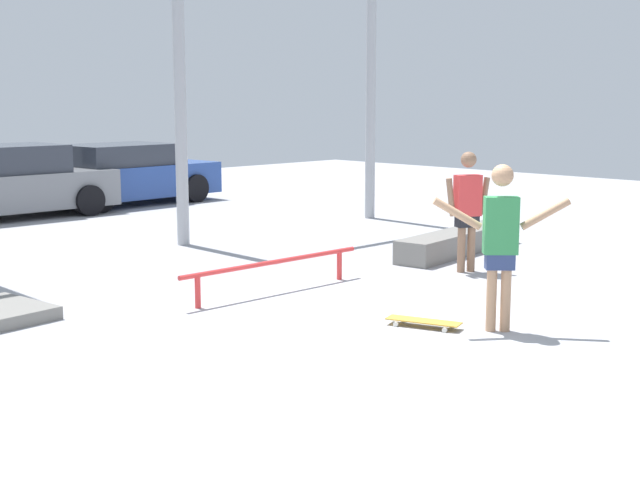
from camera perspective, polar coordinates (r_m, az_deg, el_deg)
ground_plane at (r=9.46m, az=3.62°, el=-5.80°), size 36.00×36.00×0.00m
skateboarder at (r=9.40m, az=11.48°, el=0.22°), size 1.04×1.08×1.76m
skateboard at (r=9.62m, az=6.64°, el=-5.20°), size 0.46×0.83×0.08m
grind_box at (r=14.17m, az=8.87°, el=-0.11°), size 3.01×0.94×0.36m
grind_rail at (r=11.16m, az=-2.99°, el=-1.69°), size 2.86×0.11×0.42m
canopy_support_right at (r=16.30m, az=-2.29°, el=13.42°), size 4.84×0.20×6.13m
parked_car_grey at (r=19.13m, az=-19.15°, el=3.48°), size 3.95×2.01×1.47m
parked_car_blue at (r=20.81m, az=-12.45°, el=4.10°), size 4.30×2.19×1.37m
bystander at (r=12.56m, az=9.42°, el=2.21°), size 0.64×0.38×1.69m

